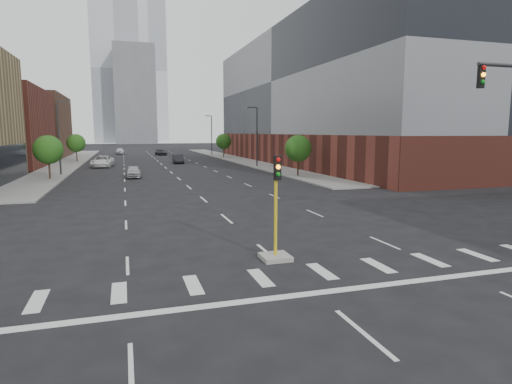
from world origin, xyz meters
name	(u,v)px	position (x,y,z in m)	size (l,w,h in m)	color
ground	(411,373)	(0.00, 0.00, 0.00)	(400.00, 400.00, 0.00)	black
sidewalk_left_far	(70,162)	(-15.00, 74.00, 0.07)	(5.00, 92.00, 0.15)	gray
sidewalk_right_far	(235,159)	(15.00, 74.00, 0.07)	(5.00, 92.00, 0.15)	gray
building_left_far_b	(13,126)	(-27.50, 92.00, 6.50)	(20.00, 24.00, 13.00)	brown
building_right_main	(337,99)	(29.50, 60.00, 11.00)	(24.00, 70.00, 22.00)	brown
tower_left	(116,71)	(-8.00, 220.00, 35.00)	(22.00, 22.00, 70.00)	#B2B7BC
tower_right	(149,73)	(10.00, 260.00, 40.00)	(20.00, 20.00, 80.00)	#B2B7BC
tower_mid	(135,95)	(0.00, 200.00, 22.00)	(18.00, 18.00, 44.00)	slate
median_traffic_signal	(276,237)	(0.00, 8.97, 0.97)	(1.20, 1.20, 4.40)	#999993
streetlight_right_a	(256,134)	(13.41, 55.00, 5.01)	(1.60, 0.22, 9.07)	#2D2D30
streetlight_right_b	(211,133)	(13.41, 90.00, 5.01)	(1.60, 0.22, 9.07)	#2D2D30
streetlight_left	(59,135)	(-13.41, 50.00, 5.01)	(1.60, 0.22, 9.07)	#2D2D30
tree_left_near	(48,150)	(-14.00, 45.00, 3.39)	(3.20, 3.20, 4.85)	#382619
tree_left_far	(76,143)	(-14.00, 75.00, 3.39)	(3.20, 3.20, 4.85)	#382619
tree_right_near	(298,148)	(14.00, 40.00, 3.39)	(3.20, 3.20, 4.85)	#382619
tree_right_far	(224,141)	(14.00, 80.00, 3.39)	(3.20, 3.20, 4.85)	#382619
car_near_left	(133,172)	(-4.96, 44.71, 0.72)	(1.69, 4.20, 1.43)	#B6B6BB
car_mid_right	(178,159)	(2.92, 66.80, 0.78)	(1.65, 4.74, 1.56)	black
car_far_left	(102,161)	(-9.14, 62.11, 0.86)	(2.85, 6.18, 1.72)	white
car_deep_right	(161,152)	(2.23, 93.76, 0.68)	(1.92, 4.71, 1.37)	#222328
car_distant	(120,151)	(-6.81, 101.71, 0.77)	(1.82, 4.52, 1.54)	silver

